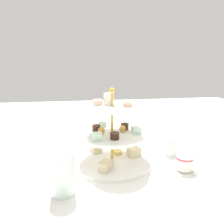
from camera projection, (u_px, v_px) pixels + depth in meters
name	position (u px, v px, depth m)	size (l,w,h in m)	color
ground_plane	(112.00, 161.00, 0.80)	(2.40, 2.40, 0.00)	white
tiered_serving_stand	(112.00, 140.00, 0.79)	(0.30, 0.30, 0.27)	white
water_glass_tall_right	(62.00, 173.00, 0.60)	(0.07, 0.07, 0.12)	silver
water_glass_short_left	(171.00, 146.00, 0.86)	(0.06, 0.06, 0.07)	silver
teacup_with_saucer	(184.00, 164.00, 0.73)	(0.09, 0.09, 0.05)	white
butter_knife_left	(50.00, 147.00, 0.92)	(0.17, 0.01, 0.00)	silver
butter_knife_right	(166.00, 206.00, 0.56)	(0.17, 0.01, 0.00)	silver
water_glass_mid_back	(126.00, 130.00, 0.99)	(0.06, 0.06, 0.10)	silver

